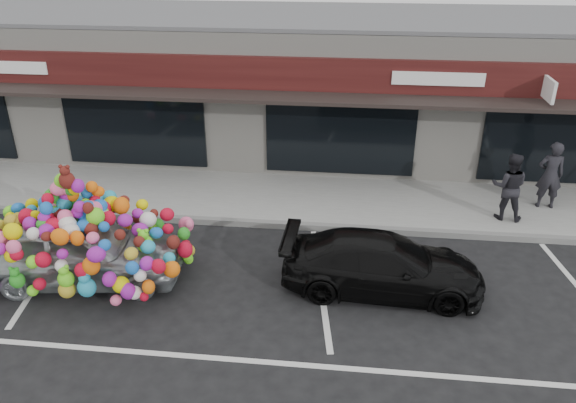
# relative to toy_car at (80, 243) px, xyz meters

# --- Properties ---
(ground) EXTENTS (90.00, 90.00, 0.00)m
(ground) POSITION_rel_toy_car_xyz_m (2.16, 0.20, -0.88)
(ground) COLOR black
(ground) RESTS_ON ground
(shop_building) EXTENTS (24.00, 7.20, 4.31)m
(shop_building) POSITION_rel_toy_car_xyz_m (2.16, 8.65, 1.28)
(shop_building) COLOR beige
(shop_building) RESTS_ON ground
(sidewalk) EXTENTS (26.00, 3.00, 0.15)m
(sidewalk) POSITION_rel_toy_car_xyz_m (2.16, 4.20, -0.81)
(sidewalk) COLOR gray
(sidewalk) RESTS_ON ground
(kerb) EXTENTS (26.00, 0.18, 0.16)m
(kerb) POSITION_rel_toy_car_xyz_m (2.16, 2.70, -0.81)
(kerb) COLOR slate
(kerb) RESTS_ON ground
(parking_stripe_left) EXTENTS (0.73, 4.37, 0.01)m
(parking_stripe_left) POSITION_rel_toy_car_xyz_m (-1.04, 0.40, -0.88)
(parking_stripe_left) COLOR silver
(parking_stripe_left) RESTS_ON ground
(parking_stripe_mid) EXTENTS (0.73, 4.37, 0.01)m
(parking_stripe_mid) POSITION_rel_toy_car_xyz_m (4.96, 0.40, -0.88)
(parking_stripe_mid) COLOR silver
(parking_stripe_mid) RESTS_ON ground
(lane_line) EXTENTS (14.00, 0.12, 0.01)m
(lane_line) POSITION_rel_toy_car_xyz_m (4.16, -2.10, -0.88)
(lane_line) COLOR silver
(lane_line) RESTS_ON ground
(toy_car) EXTENTS (3.04, 4.66, 2.60)m
(toy_car) POSITION_rel_toy_car_xyz_m (0.00, 0.00, 0.00)
(toy_car) COLOR silver
(toy_car) RESTS_ON ground
(black_sedan) EXTENTS (1.80, 4.13, 1.18)m
(black_sedan) POSITION_rel_toy_car_xyz_m (6.21, 0.34, -0.29)
(black_sedan) COLOR black
(black_sedan) RESTS_ON ground
(pedestrian_a) EXTENTS (0.67, 0.45, 1.79)m
(pedestrian_a) POSITION_rel_toy_car_xyz_m (10.57, 4.35, 0.16)
(pedestrian_a) COLOR black
(pedestrian_a) RESTS_ON sidewalk
(pedestrian_b) EXTENTS (0.95, 0.81, 1.72)m
(pedestrian_b) POSITION_rel_toy_car_xyz_m (9.38, 3.58, 0.13)
(pedestrian_b) COLOR black
(pedestrian_b) RESTS_ON sidewalk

